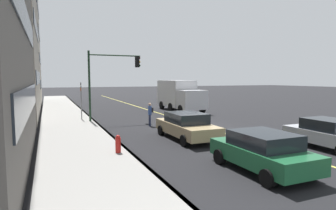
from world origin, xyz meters
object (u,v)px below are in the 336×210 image
object	(u,v)px
car_green	(263,151)
car_silver	(328,134)
truck_white	(179,95)
car_tan	(187,126)
street_sign_post	(81,99)
fire_hydrant	(118,146)
pedestrian_with_backpack	(150,113)
traffic_light_mast	(110,74)

from	to	relation	value
car_green	car_silver	distance (m)	5.50
car_green	truck_white	size ratio (longest dim) A/B	0.57
truck_white	car_tan	bearing A→B (deg)	156.35
car_silver	street_sign_post	distance (m)	17.29
street_sign_post	fire_hydrant	size ratio (longest dim) A/B	3.31
truck_white	pedestrian_with_backpack	distance (m)	10.13
fire_hydrant	street_sign_post	bearing A→B (deg)	1.54
car_green	car_silver	size ratio (longest dim) A/B	0.99
car_green	fire_hydrant	world-z (taller)	car_green
car_green	car_silver	bearing A→B (deg)	-74.81
car_tan	pedestrian_with_backpack	xyz separation A→B (m)	(4.97, 0.42, 0.21)
fire_hydrant	traffic_light_mast	bearing A→B (deg)	-10.07
car_green	fire_hydrant	distance (m)	6.05
car_green	traffic_light_mast	size ratio (longest dim) A/B	0.74
car_green	truck_white	distance (m)	20.00
fire_hydrant	car_silver	bearing A→B (deg)	-105.59
truck_white	fire_hydrant	xyz separation A→B (m)	(-15.01, 10.08, -1.23)
car_silver	street_sign_post	size ratio (longest dim) A/B	1.33
pedestrian_with_backpack	truck_white	bearing A→B (deg)	-37.28
car_silver	fire_hydrant	bearing A→B (deg)	74.41
car_silver	truck_white	distance (m)	17.74
pedestrian_with_backpack	traffic_light_mast	world-z (taller)	traffic_light_mast
truck_white	car_green	bearing A→B (deg)	163.45
car_tan	fire_hydrant	bearing A→B (deg)	114.43
car_green	pedestrian_with_backpack	xyz separation A→B (m)	(11.11, 0.43, 0.21)
traffic_light_mast	pedestrian_with_backpack	bearing A→B (deg)	-145.64
car_tan	fire_hydrant	distance (m)	4.82
car_tan	pedestrian_with_backpack	distance (m)	5.00
car_tan	traffic_light_mast	bearing A→B (deg)	17.62
car_silver	traffic_light_mast	world-z (taller)	traffic_light_mast
truck_white	fire_hydrant	size ratio (longest dim) A/B	7.60
car_silver	street_sign_post	bearing A→B (deg)	35.43
truck_white	pedestrian_with_backpack	world-z (taller)	truck_white
car_silver	truck_white	world-z (taller)	truck_white
car_tan	pedestrian_with_backpack	bearing A→B (deg)	4.86
pedestrian_with_backpack	car_green	bearing A→B (deg)	-177.79
street_sign_post	fire_hydrant	bearing A→B (deg)	-178.46
car_silver	truck_white	xyz separation A→B (m)	(17.71, -0.38, 0.95)
traffic_light_mast	fire_hydrant	world-z (taller)	traffic_light_mast
pedestrian_with_backpack	traffic_light_mast	distance (m)	4.76
pedestrian_with_backpack	traffic_light_mast	xyz separation A→B (m)	(3.16, 2.16, 2.82)
car_green	car_silver	world-z (taller)	car_green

